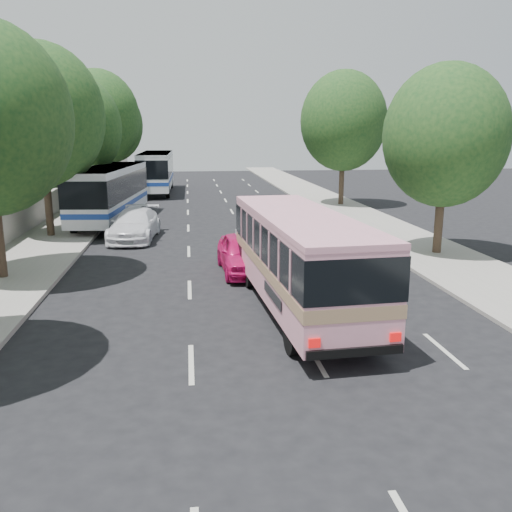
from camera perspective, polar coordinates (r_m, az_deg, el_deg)
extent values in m
plane|color=black|center=(14.68, 0.59, -7.71)|extent=(120.00, 120.00, 0.00)
cube|color=#9E998E|center=(34.63, -18.18, 3.84)|extent=(4.00, 90.00, 0.15)
cube|color=#9E998E|center=(35.54, 9.89, 4.49)|extent=(4.00, 90.00, 0.12)
cube|color=#9E998E|center=(34.91, -21.18, 5.05)|extent=(0.30, 90.00, 1.50)
cylinder|color=#38281E|center=(28.63, -21.04, 5.52)|extent=(0.36, 0.36, 3.80)
ellipsoid|color=#163E1A|center=(28.45, -21.71, 13.52)|extent=(6.00, 6.00, 6.90)
sphere|color=#163E1A|center=(28.12, -21.25, 16.03)|extent=(3.90, 3.90, 3.90)
cylinder|color=#38281E|center=(36.40, -17.94, 6.93)|extent=(0.36, 0.36, 3.50)
ellipsoid|color=#163E1A|center=(36.24, -18.35, 12.72)|extent=(5.52, 5.52, 6.35)
sphere|color=#163E1A|center=(35.89, -17.93, 14.52)|extent=(3.59, 3.59, 3.59)
cylinder|color=#38281E|center=(44.22, -15.96, 8.34)|extent=(0.36, 0.36, 3.99)
ellipsoid|color=#163E1A|center=(44.12, -16.31, 13.78)|extent=(6.30, 6.30, 7.24)
sphere|color=#163E1A|center=(43.81, -15.94, 15.46)|extent=(4.09, 4.09, 4.09)
cylinder|color=#38281E|center=(52.16, -14.87, 8.89)|extent=(0.36, 0.36, 3.72)
ellipsoid|color=#163E1A|center=(52.06, -15.13, 13.19)|extent=(5.88, 5.88, 6.76)
sphere|color=#163E1A|center=(51.74, -14.80, 14.52)|extent=(3.82, 3.82, 3.82)
cylinder|color=#38281E|center=(24.31, 18.71, 3.84)|extent=(0.36, 0.36, 3.23)
ellipsoid|color=#163E1A|center=(24.05, 19.31, 11.86)|extent=(5.10, 5.10, 5.87)
sphere|color=#163E1A|center=(23.98, 20.70, 14.20)|extent=(3.32, 3.31, 3.31)
cylinder|color=#38281E|center=(39.28, 9.00, 8.02)|extent=(0.36, 0.36, 3.80)
ellipsoid|color=#163E1A|center=(39.15, 9.21, 13.86)|extent=(6.00, 6.00, 6.90)
sphere|color=#163E1A|center=(39.02, 9.99, 15.60)|extent=(3.90, 3.90, 3.90)
cube|color=pink|center=(15.74, 4.61, 0.10)|extent=(2.83, 9.20, 2.43)
cube|color=#9E7A59|center=(15.80, 4.59, -0.90)|extent=(2.87, 9.23, 0.32)
cube|color=black|center=(15.64, 4.64, 1.68)|extent=(2.88, 9.24, 1.00)
cube|color=pink|center=(15.52, 4.69, 4.22)|extent=(2.85, 9.23, 0.15)
cylinder|color=black|center=(18.40, -0.66, -1.87)|extent=(0.33, 0.96, 0.94)
cylinder|color=black|center=(18.83, 5.26, -1.58)|extent=(0.33, 0.96, 0.94)
cylinder|color=black|center=(12.99, 3.89, -8.33)|extent=(0.33, 0.96, 0.94)
cylinder|color=black|center=(13.60, 12.03, -7.60)|extent=(0.33, 0.96, 0.94)
imported|color=#DB1364|center=(20.31, -1.36, 0.29)|extent=(1.92, 4.35, 1.45)
imported|color=white|center=(27.21, -12.65, 3.24)|extent=(2.51, 5.22, 1.47)
cube|color=silver|center=(32.47, -15.09, 6.65)|extent=(3.36, 10.94, 2.74)
cube|color=black|center=(32.44, -15.13, 7.24)|extent=(3.42, 10.97, 1.35)
cube|color=navy|center=(32.55, -15.02, 5.44)|extent=(3.41, 10.96, 0.27)
cube|color=silver|center=(32.37, -15.23, 8.95)|extent=(3.39, 10.96, 0.13)
cylinder|color=black|center=(36.16, -15.25, 5.06)|extent=(0.39, 1.01, 0.99)
cylinder|color=black|center=(35.73, -12.14, 5.14)|extent=(0.39, 1.01, 0.99)
cylinder|color=black|center=(29.32, -18.52, 3.09)|extent=(0.39, 1.01, 0.99)
cylinder|color=black|center=(28.79, -14.74, 3.16)|extent=(0.39, 1.01, 0.99)
cube|color=silver|center=(47.93, -10.44, 8.93)|extent=(2.53, 11.48, 2.91)
cube|color=black|center=(47.91, -10.46, 9.35)|extent=(2.58, 11.51, 1.43)
cube|color=navy|center=(47.99, -10.40, 8.05)|extent=(2.57, 11.50, 0.29)
cube|color=silver|center=(47.86, -10.51, 10.59)|extent=(2.55, 11.50, 0.13)
cylinder|color=black|center=(51.73, -11.32, 7.55)|extent=(0.31, 1.05, 1.05)
cylinder|color=black|center=(51.61, -8.93, 7.63)|extent=(0.31, 1.05, 1.05)
cylinder|color=black|center=(44.16, -12.07, 6.63)|extent=(0.31, 1.05, 1.05)
cylinder|color=black|center=(44.01, -9.28, 6.72)|extent=(0.31, 1.05, 1.05)
cube|color=silver|center=(20.15, -1.37, 2.56)|extent=(0.56, 0.21, 0.18)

